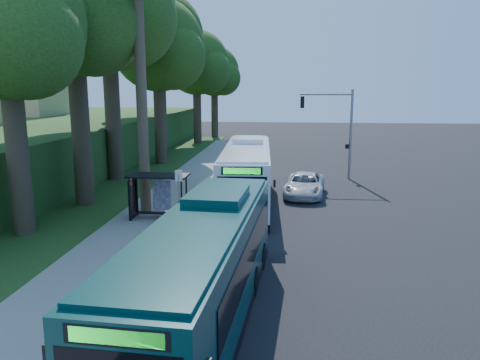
# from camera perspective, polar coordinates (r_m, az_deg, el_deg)

# --- Properties ---
(ground) EXTENTS (140.00, 140.00, 0.00)m
(ground) POSITION_cam_1_polar(r_m,az_deg,el_deg) (27.97, 5.89, -3.63)
(ground) COLOR black
(ground) RESTS_ON ground
(sidewalk) EXTENTS (4.50, 70.00, 0.12)m
(sidewalk) POSITION_cam_1_polar(r_m,az_deg,el_deg) (28.84, -8.79, -3.12)
(sidewalk) COLOR gray
(sidewalk) RESTS_ON ground
(red_curb) EXTENTS (0.25, 30.00, 0.13)m
(red_curb) POSITION_cam_1_polar(r_m,az_deg,el_deg) (24.58, -5.88, -5.58)
(red_curb) COLOR maroon
(red_curb) RESTS_ON ground
(grass_verge) EXTENTS (8.00, 70.00, 0.06)m
(grass_verge) POSITION_cam_1_polar(r_m,az_deg,el_deg) (35.22, -15.79, -0.84)
(grass_verge) COLOR #234719
(grass_verge) RESTS_ON ground
(bus_shelter) EXTENTS (3.20, 1.51, 2.55)m
(bus_shelter) POSITION_cam_1_polar(r_m,az_deg,el_deg) (25.74, -10.38, -0.92)
(bus_shelter) COLOR black
(bus_shelter) RESTS_ON ground
(stop_sign_pole) EXTENTS (0.35, 0.06, 3.17)m
(stop_sign_pole) POSITION_cam_1_polar(r_m,az_deg,el_deg) (23.20, -7.44, -1.48)
(stop_sign_pole) COLOR gray
(stop_sign_pole) RESTS_ON ground
(traffic_signal_pole) EXTENTS (4.10, 0.30, 7.00)m
(traffic_signal_pole) POSITION_cam_1_polar(r_m,az_deg,el_deg) (37.34, 11.84, 6.84)
(traffic_signal_pole) COLOR gray
(traffic_signal_pole) RESTS_ON ground
(hillside_backdrop) EXTENTS (24.00, 60.00, 8.80)m
(hillside_backdrop) POSITION_cam_1_polar(r_m,az_deg,el_deg) (49.78, -26.09, 4.69)
(hillside_backdrop) COLOR #234719
(hillside_backdrop) RESTS_ON ground
(tree_0) EXTENTS (8.40, 8.00, 15.70)m
(tree_0) POSITION_cam_1_polar(r_m,az_deg,el_deg) (29.91, -19.51, 18.42)
(tree_0) COLOR #382B1E
(tree_0) RESTS_ON ground
(tree_1) EXTENTS (10.50, 10.00, 18.26)m
(tree_1) POSITION_cam_1_polar(r_m,az_deg,el_deg) (37.81, -15.71, 19.35)
(tree_1) COLOR #382B1E
(tree_1) RESTS_ON ground
(tree_2) EXTENTS (8.82, 8.40, 15.12)m
(tree_2) POSITION_cam_1_polar(r_m,az_deg,el_deg) (44.69, -9.89, 15.38)
(tree_2) COLOR #382B1E
(tree_2) RESTS_ON ground
(tree_3) EXTENTS (10.08, 9.60, 17.28)m
(tree_3) POSITION_cam_1_polar(r_m,az_deg,el_deg) (53.03, -9.71, 16.35)
(tree_3) COLOR #382B1E
(tree_3) RESTS_ON ground
(tree_4) EXTENTS (8.40, 8.00, 14.14)m
(tree_4) POSITION_cam_1_polar(r_m,az_deg,el_deg) (60.12, -5.23, 13.69)
(tree_4) COLOR #382B1E
(tree_4) RESTS_ON ground
(tree_5) EXTENTS (7.35, 7.00, 12.86)m
(tree_5) POSITION_cam_1_polar(r_m,az_deg,el_deg) (67.81, -3.08, 12.80)
(tree_5) COLOR #382B1E
(tree_5) RESTS_ON ground
(tree_6) EXTENTS (7.56, 7.20, 13.74)m
(tree_6) POSITION_cam_1_polar(r_m,az_deg,el_deg) (24.69, -26.47, 16.05)
(tree_6) COLOR #382B1E
(tree_6) RESTS_ON ground
(white_bus) EXTENTS (3.43, 13.21, 3.90)m
(white_bus) POSITION_cam_1_polar(r_m,az_deg,el_deg) (29.20, 0.84, 0.90)
(white_bus) COLOR white
(white_bus) RESTS_ON ground
(teal_bus) EXTENTS (3.41, 12.63, 3.72)m
(teal_bus) POSITION_cam_1_polar(r_m,az_deg,el_deg) (14.48, -4.33, -10.45)
(teal_bus) COLOR #093635
(teal_bus) RESTS_ON ground
(pickup) EXTENTS (3.06, 5.64, 1.50)m
(pickup) POSITION_cam_1_polar(r_m,az_deg,el_deg) (31.53, 7.87, -0.56)
(pickup) COLOR silver
(pickup) RESTS_ON ground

